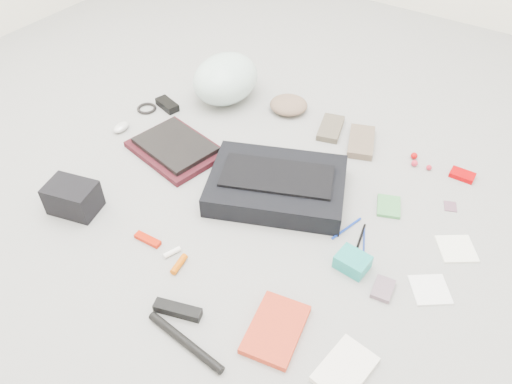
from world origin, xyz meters
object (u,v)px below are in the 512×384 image
Objects in this scene: messenger_bag at (277,185)px; laptop at (175,145)px; bike_helmet at (225,79)px; accordion_wallet at (352,262)px; book_red at (276,329)px; camera_bag at (73,198)px.

laptop is (-0.49, -0.02, -0.01)m from messenger_bag.
bike_helmet is at bearing 110.20° from laptop.
bike_helmet is 1.14m from accordion_wallet.
book_red is at bearing -98.49° from accordion_wallet.
book_red is (0.88, -0.95, -0.10)m from bike_helmet.
bike_helmet is 1.59× the size of book_red.
accordion_wallet is (0.97, -0.60, -0.08)m from bike_helmet.
laptop reaches higher than book_red.
bike_helmet reaches higher than accordion_wallet.
book_red is at bearing -50.80° from bike_helmet.
laptop is 2.96× the size of accordion_wallet.
camera_bag reaches higher than messenger_bag.
accordion_wallet reaches higher than laptop.
camera_bag is at bearing -94.70° from bike_helmet.
messenger_bag is 0.72m from bike_helmet.
laptop is 0.47m from bike_helmet.
accordion_wallet reaches higher than book_red.
bike_helmet is at bearing 119.29° from messenger_bag.
messenger_bag is 4.83× the size of accordion_wallet.
bike_helmet is (-0.56, 0.44, 0.06)m from messenger_bag.
laptop is 0.91m from accordion_wallet.
laptop is at bearing 138.22° from book_red.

